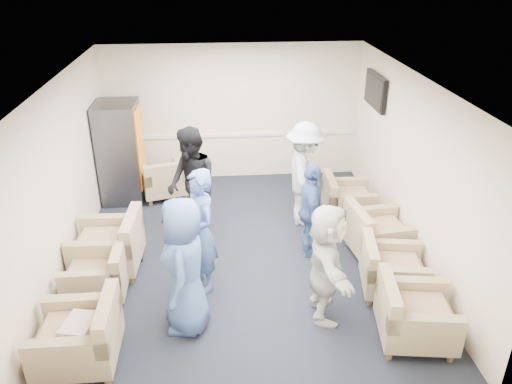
{
  "coord_description": "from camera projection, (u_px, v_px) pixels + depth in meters",
  "views": [
    {
      "loc": [
        -0.35,
        -6.55,
        4.23
      ],
      "look_at": [
        0.22,
        0.2,
        0.96
      ],
      "focal_mm": 35.0,
      "sensor_mm": 36.0,
      "label": 1
    }
  ],
  "objects": [
    {
      "name": "floor",
      "position": [
        243.0,
        254.0,
        7.74
      ],
      "size": [
        6.0,
        6.0,
        0.0
      ],
      "primitive_type": "plane",
      "color": "black",
      "rests_on": "ground"
    },
    {
      "name": "ceiling",
      "position": [
        240.0,
        80.0,
        6.57
      ],
      "size": [
        6.0,
        6.0,
        0.0
      ],
      "primitive_type": "plane",
      "rotation": [
        3.14,
        0.0,
        0.0
      ],
      "color": "silver",
      "rests_on": "back_wall"
    },
    {
      "name": "back_wall",
      "position": [
        233.0,
        113.0,
        9.85
      ],
      "size": [
        5.0,
        0.02,
        2.7
      ],
      "primitive_type": "cube",
      "color": "beige",
      "rests_on": "floor"
    },
    {
      "name": "front_wall",
      "position": [
        261.0,
        308.0,
        4.46
      ],
      "size": [
        5.0,
        0.02,
        2.7
      ],
      "primitive_type": "cube",
      "color": "beige",
      "rests_on": "floor"
    },
    {
      "name": "left_wall",
      "position": [
        63.0,
        180.0,
        6.96
      ],
      "size": [
        0.02,
        6.0,
        2.7
      ],
      "primitive_type": "cube",
      "color": "beige",
      "rests_on": "floor"
    },
    {
      "name": "right_wall",
      "position": [
        411.0,
        168.0,
        7.34
      ],
      "size": [
        0.02,
        6.0,
        2.7
      ],
      "primitive_type": "cube",
      "color": "beige",
      "rests_on": "floor"
    },
    {
      "name": "chair_rail",
      "position": [
        233.0,
        135.0,
        10.02
      ],
      "size": [
        4.98,
        0.04,
        0.06
      ],
      "primitive_type": "cube",
      "color": "silver",
      "rests_on": "back_wall"
    },
    {
      "name": "tv",
      "position": [
        375.0,
        91.0,
        8.65
      ],
      "size": [
        0.1,
        1.0,
        0.58
      ],
      "color": "black",
      "rests_on": "right_wall"
    },
    {
      "name": "armchair_left_near",
      "position": [
        83.0,
        338.0,
        5.55
      ],
      "size": [
        0.88,
        0.88,
        0.7
      ],
      "rotation": [
        0.0,
        0.0,
        -1.57
      ],
      "color": "#94815F",
      "rests_on": "floor"
    },
    {
      "name": "armchair_left_mid",
      "position": [
        100.0,
        275.0,
        6.69
      ],
      "size": [
        0.81,
        0.81,
        0.64
      ],
      "rotation": [
        0.0,
        0.0,
        -1.55
      ],
      "color": "#94815F",
      "rests_on": "floor"
    },
    {
      "name": "armchair_left_far",
      "position": [
        112.0,
        247.0,
        7.23
      ],
      "size": [
        0.97,
        0.97,
        0.74
      ],
      "rotation": [
        0.0,
        0.0,
        -1.62
      ],
      "color": "#94815F",
      "rests_on": "floor"
    },
    {
      "name": "armchair_right_near",
      "position": [
        411.0,
        316.0,
        5.9
      ],
      "size": [
        0.96,
        0.96,
        0.68
      ],
      "rotation": [
        0.0,
        0.0,
        1.43
      ],
      "color": "#94815F",
      "rests_on": "floor"
    },
    {
      "name": "armchair_right_midnear",
      "position": [
        389.0,
        271.0,
        6.76
      ],
      "size": [
        0.94,
        0.94,
        0.65
      ],
      "rotation": [
        0.0,
        0.0,
        1.41
      ],
      "color": "#94815F",
      "rests_on": "floor"
    },
    {
      "name": "armchair_right_midfar",
      "position": [
        375.0,
        235.0,
        7.58
      ],
      "size": [
        0.96,
        0.96,
        0.69
      ],
      "rotation": [
        0.0,
        0.0,
        1.69
      ],
      "color": "#94815F",
      "rests_on": "floor"
    },
    {
      "name": "armchair_right_far",
      "position": [
        345.0,
        200.0,
        8.67
      ],
      "size": [
        0.84,
        0.84,
        0.65
      ],
      "rotation": [
        0.0,
        0.0,
        1.53
      ],
      "color": "#94815F",
      "rests_on": "floor"
    },
    {
      "name": "armchair_corner",
      "position": [
        164.0,
        181.0,
        9.41
      ],
      "size": [
        1.01,
        1.01,
        0.65
      ],
      "rotation": [
        0.0,
        0.0,
        3.42
      ],
      "color": "#94815F",
      "rests_on": "floor"
    },
    {
      "name": "vending_machine",
      "position": [
        121.0,
        152.0,
        9.12
      ],
      "size": [
        0.75,
        0.87,
        1.84
      ],
      "color": "#494950",
      "rests_on": "floor"
    },
    {
      "name": "backpack",
      "position": [
        132.0,
        246.0,
        7.49
      ],
      "size": [
        0.29,
        0.22,
        0.47
      ],
      "rotation": [
        0.0,
        0.0,
        0.1
      ],
      "color": "black",
      "rests_on": "floor"
    },
    {
      "name": "pillow",
      "position": [
        79.0,
        326.0,
        5.47
      ],
      "size": [
        0.39,
        0.47,
        0.12
      ],
      "primitive_type": "cube",
      "rotation": [
        0.0,
        0.0,
        -1.78
      ],
      "color": "beige",
      "rests_on": "armchair_left_near"
    },
    {
      "name": "person_front_left",
      "position": [
        184.0,
        266.0,
        5.89
      ],
      "size": [
        0.63,
        0.9,
        1.75
      ],
      "primitive_type": "imported",
      "rotation": [
        0.0,
        0.0,
        -1.65
      ],
      "color": "#405C9B",
      "rests_on": "floor"
    },
    {
      "name": "person_mid_left",
      "position": [
        200.0,
        232.0,
        6.61
      ],
      "size": [
        0.65,
        0.76,
        1.76
      ],
      "primitive_type": "imported",
      "rotation": [
        0.0,
        0.0,
        -1.14
      ],
      "color": "#405C9B",
      "rests_on": "floor"
    },
    {
      "name": "person_back_left",
      "position": [
        192.0,
        185.0,
        7.81
      ],
      "size": [
        1.01,
        1.11,
        1.85
      ],
      "primitive_type": "imported",
      "rotation": [
        0.0,
        0.0,
        -1.15
      ],
      "color": "black",
      "rests_on": "floor"
    },
    {
      "name": "person_back_right",
      "position": [
        304.0,
        175.0,
        8.27
      ],
      "size": [
        0.71,
        1.18,
        1.78
      ],
      "primitive_type": "imported",
      "rotation": [
        0.0,
        0.0,
        1.52
      ],
      "color": "white",
      "rests_on": "floor"
    },
    {
      "name": "person_mid_right",
      "position": [
        310.0,
        211.0,
        7.43
      ],
      "size": [
        0.41,
        0.89,
        1.49
      ],
      "primitive_type": "imported",
      "rotation": [
        0.0,
        0.0,
        1.52
      ],
      "color": "#405C9B",
      "rests_on": "floor"
    },
    {
      "name": "person_front_right",
      "position": [
        326.0,
        263.0,
        6.12
      ],
      "size": [
        0.57,
        1.49,
        1.57
      ],
      "primitive_type": "imported",
      "rotation": [
        0.0,
        0.0,
        1.5
      ],
      "color": "silver",
      "rests_on": "floor"
    }
  ]
}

